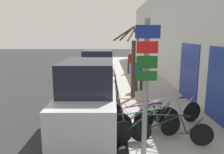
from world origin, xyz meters
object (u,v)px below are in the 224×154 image
signpost (146,84)px  parked_car_1 (99,71)px  bicycle_5 (138,112)px  bicycle_3 (145,118)px  bicycle_4 (169,114)px  bicycle_1 (147,127)px  pedestrian_near (139,72)px  pedestrian_far (130,61)px  street_tree (133,63)px  bicycle_2 (146,120)px  bicycle_0 (171,131)px  parked_car_0 (89,97)px

signpost → parked_car_1: size_ratio=0.79×
parked_car_1 → bicycle_5: bearing=-72.4°
signpost → bicycle_3: bearing=79.5°
signpost → bicycle_4: (1.11, 1.75, -1.41)m
signpost → bicycle_5: 2.54m
bicycle_1 → bicycle_5: bearing=-14.3°
signpost → bicycle_1: bearing=74.6°
pedestrian_near → pedestrian_far: (0.08, 5.56, -0.05)m
pedestrian_near → bicycle_5: bearing=-116.4°
street_tree → bicycle_5: bearing=-92.3°
bicycle_2 → parked_car_1: 6.81m
bicycle_0 → bicycle_3: 1.08m
bicycle_3 → street_tree: 3.85m
signpost → bicycle_1: signpost is taller
bicycle_5 → pedestrian_far: bearing=12.9°
bicycle_4 → parked_car_0: 2.77m
bicycle_5 → bicycle_0: bearing=-138.6°
bicycle_2 → pedestrian_far: bearing=-20.4°
bicycle_2 → bicycle_5: (-0.14, 0.82, -0.03)m
bicycle_4 → pedestrian_near: pedestrian_near is taller
parked_car_1 → pedestrian_near: size_ratio=2.38×
bicycle_4 → parked_car_0: (-2.69, 0.43, 0.46)m
bicycle_4 → parked_car_0: parked_car_0 is taller
parked_car_0 → street_tree: size_ratio=1.38×
signpost → pedestrian_far: bearing=86.0°
bicycle_0 → parked_car_1: bearing=27.2°
bicycle_2 → street_tree: 4.04m
bicycle_3 → bicycle_5: bearing=-3.9°
pedestrian_far → parked_car_0: bearing=62.1°
parked_car_1 → pedestrian_far: bearing=63.8°
street_tree → bicycle_2: bearing=-89.7°
bicycle_0 → bicycle_4: size_ratio=0.92×
bicycle_3 → parked_car_1: bearing=-2.7°
bicycle_0 → bicycle_1: bicycle_1 is taller
bicycle_1 → pedestrian_near: size_ratio=1.19×
signpost → parked_car_1: 8.01m
parked_car_0 → pedestrian_near: 4.97m
bicycle_5 → parked_car_1: parked_car_1 is taller
pedestrian_near → signpost: bearing=-114.9°
parked_car_0 → street_tree: (1.82, 2.92, 0.80)m
bicycle_1 → bicycle_5: size_ratio=0.96×
street_tree → parked_car_1: bearing=122.2°
signpost → pedestrian_far: (0.84, 12.11, -0.84)m
signpost → bicycle_5: (0.12, 2.07, -1.45)m
parked_car_1 → parked_car_0: bearing=-89.0°
bicycle_5 → bicycle_4: bearing=-91.2°
bicycle_1 → bicycle_0: bearing=-129.7°
bicycle_1 → pedestrian_far: 11.37m
bicycle_0 → parked_car_0: (-2.40, 1.64, 0.51)m
bicycle_0 → pedestrian_far: pedestrian_far is taller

